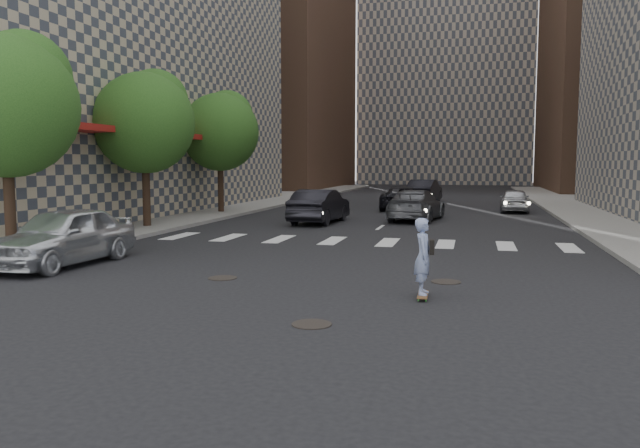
# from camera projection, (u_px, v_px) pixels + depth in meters

# --- Properties ---
(ground) EXTENTS (160.00, 160.00, 0.00)m
(ground) POSITION_uv_depth(u_px,v_px,m) (287.00, 292.00, 13.51)
(ground) COLOR black
(ground) RESTS_ON ground
(sidewalk_left) EXTENTS (13.00, 80.00, 0.15)m
(sidewalk_left) POSITION_uv_depth(u_px,v_px,m) (148.00, 210.00, 36.27)
(sidewalk_left) COLOR gray
(sidewalk_left) RESTS_ON ground
(tower_left) EXTENTS (18.00, 24.00, 40.00)m
(tower_left) POSITION_uv_depth(u_px,v_px,m) (257.00, 8.00, 69.45)
(tower_left) COLOR brown
(tower_left) RESTS_ON ground
(tower_center) EXTENTS (22.00, 20.00, 48.00)m
(tower_center) POSITION_uv_depth(u_px,v_px,m) (448.00, 10.00, 86.55)
(tower_center) COLOR #ADA08E
(tower_center) RESTS_ON ground
(tree_a) EXTENTS (4.20, 4.20, 6.60)m
(tree_a) POSITION_uv_depth(u_px,v_px,m) (9.00, 100.00, 18.33)
(tree_a) COLOR #382619
(tree_a) RESTS_ON sidewalk_left
(tree_b) EXTENTS (4.20, 4.20, 6.60)m
(tree_b) POSITION_uv_depth(u_px,v_px,m) (147.00, 118.00, 26.06)
(tree_b) COLOR #382619
(tree_b) RESTS_ON sidewalk_left
(tree_c) EXTENTS (4.20, 4.20, 6.60)m
(tree_c) POSITION_uv_depth(u_px,v_px,m) (222.00, 129.00, 33.79)
(tree_c) COLOR #382619
(tree_c) RESTS_ON sidewalk_left
(manhole_a) EXTENTS (0.70, 0.70, 0.02)m
(manhole_a) POSITION_uv_depth(u_px,v_px,m) (312.00, 324.00, 10.81)
(manhole_a) COLOR black
(manhole_a) RESTS_ON ground
(manhole_b) EXTENTS (0.70, 0.70, 0.02)m
(manhole_b) POSITION_uv_depth(u_px,v_px,m) (223.00, 278.00, 15.14)
(manhole_b) COLOR black
(manhole_b) RESTS_ON ground
(manhole_c) EXTENTS (0.70, 0.70, 0.02)m
(manhole_c) POSITION_uv_depth(u_px,v_px,m) (446.00, 282.00, 14.66)
(manhole_c) COLOR black
(manhole_c) RESTS_ON ground
(skateboarder) EXTENTS (0.42, 0.85, 1.67)m
(skateboarder) POSITION_uv_depth(u_px,v_px,m) (424.00, 256.00, 12.84)
(skateboarder) COLOR brown
(skateboarder) RESTS_ON ground
(silver_sedan) EXTENTS (2.14, 4.82, 1.61)m
(silver_sedan) POSITION_uv_depth(u_px,v_px,m) (63.00, 236.00, 17.02)
(silver_sedan) COLOR silver
(silver_sedan) RESTS_ON ground
(traffic_car_a) EXTENTS (1.96, 4.87, 1.57)m
(traffic_car_a) POSITION_uv_depth(u_px,v_px,m) (320.00, 206.00, 29.02)
(traffic_car_a) COLOR black
(traffic_car_a) RESTS_ON ground
(traffic_car_b) EXTENTS (2.75, 5.40, 1.50)m
(traffic_car_b) POSITION_uv_depth(u_px,v_px,m) (416.00, 205.00, 30.32)
(traffic_car_b) COLOR #525359
(traffic_car_b) RESTS_ON ground
(traffic_car_c) EXTENTS (2.44, 5.05, 1.39)m
(traffic_car_c) POSITION_uv_depth(u_px,v_px,m) (402.00, 198.00, 37.13)
(traffic_car_c) COLOR black
(traffic_car_c) RESTS_ON ground
(traffic_car_d) EXTENTS (1.72, 4.01, 1.35)m
(traffic_car_d) POSITION_uv_depth(u_px,v_px,m) (514.00, 200.00, 35.45)
(traffic_car_d) COLOR #A9ABB1
(traffic_car_d) RESTS_ON ground
(traffic_car_e) EXTENTS (2.29, 5.10, 1.62)m
(traffic_car_e) POSITION_uv_depth(u_px,v_px,m) (425.00, 191.00, 44.23)
(traffic_car_e) COLOR black
(traffic_car_e) RESTS_ON ground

